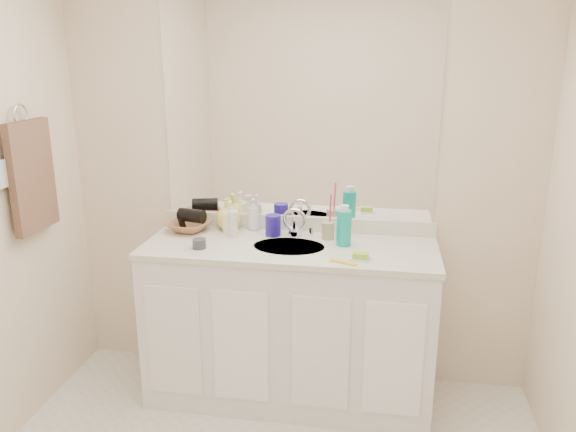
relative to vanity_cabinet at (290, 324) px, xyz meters
The scene contains 24 objects.
wall_back 0.82m from the vanity_cabinet, 90.00° to the left, with size 2.60×0.02×2.40m, color beige.
vanity_cabinet is the anchor object (origin of this frame).
countertop 0.44m from the vanity_cabinet, ahead, with size 1.52×0.57×0.03m, color silver.
backsplash 0.56m from the vanity_cabinet, 90.00° to the left, with size 1.52×0.03×0.08m, color silver.
sink_basin 0.44m from the vanity_cabinet, 90.00° to the right, with size 0.37×0.37×0.02m, color beige.
faucet 0.53m from the vanity_cabinet, 90.00° to the left, with size 0.02×0.02×0.11m, color silver.
mirror 1.17m from the vanity_cabinet, 90.00° to the left, with size 1.48×0.01×1.20m, color white.
blue_mug 0.54m from the vanity_cabinet, 129.19° to the left, with size 0.08×0.08×0.11m, color #231594.
tan_cup 0.55m from the vanity_cabinet, 36.06° to the left, with size 0.07×0.07×0.09m, color tan.
toothbrush 0.65m from the vanity_cabinet, 34.64° to the left, with size 0.01×0.01×0.20m, color #DA3959.
mouthwash_bottle 0.61m from the vanity_cabinet, ahead, with size 0.08×0.08×0.18m, color #0EAA99.
soap_dish 0.61m from the vanity_cabinet, 23.68° to the right, with size 0.09×0.07×0.01m, color white.
green_soap 0.63m from the vanity_cabinet, 23.68° to the right, with size 0.07×0.05×0.03m, color #8BCB31.
orange_comb 0.59m from the vanity_cabinet, 36.54° to the right, with size 0.13×0.03×0.01m, color orange.
dark_jar 0.67m from the vanity_cabinet, 164.07° to the right, with size 0.07×0.07×0.05m, color #37383F.
extra_white_bottle 0.62m from the vanity_cabinet, 165.35° to the left, with size 0.04×0.04×0.14m, color silver.
soap_bottle_white 0.64m from the vanity_cabinet, 137.28° to the left, with size 0.07×0.07×0.18m, color silver.
soap_bottle_cream 0.67m from the vanity_cabinet, 155.61° to the left, with size 0.08×0.08×0.18m, color #FEF4CF.
soap_bottle_yellow 0.70m from the vanity_cabinet, 150.78° to the left, with size 0.14×0.14×0.18m, color #F1EE5D.
wicker_basket 0.78m from the vanity_cabinet, 166.64° to the left, with size 0.23×0.23×0.06m, color #915C3A.
hair_dryer 0.80m from the vanity_cabinet, 166.19° to the left, with size 0.08×0.08×0.15m, color black.
towel_ring 1.71m from the vanity_cabinet, 168.86° to the right, with size 0.11×0.11×0.01m, color silver.
hand_towel 1.52m from the vanity_cabinet, 168.69° to the right, with size 0.04×0.32×0.55m, color #473126.
switch_plate 1.61m from the vanity_cabinet, 160.52° to the right, with size 0.01×0.09×0.13m, color silver.
Camera 1 is at (0.45, -1.69, 1.83)m, focal length 35.00 mm.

